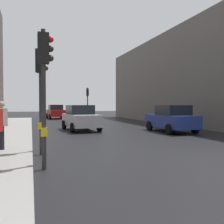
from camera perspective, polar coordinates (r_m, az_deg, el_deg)
ground_plane at (r=9.72m, az=20.85°, el=-9.15°), size 120.00×120.00×0.00m
sidewalk_kerb at (r=13.68m, az=-23.52°, el=-5.71°), size 2.99×40.00×0.16m
traffic_light_near_right at (r=9.62m, az=-15.34°, el=6.78°), size 0.45×0.33×3.88m
traffic_light_near_left at (r=7.41m, az=-14.70°, el=8.25°), size 0.43×0.25×3.87m
traffic_light_far_median at (r=29.75m, az=-5.41°, el=3.17°), size 0.24×0.43×3.73m
car_blue_van at (r=17.36m, az=12.97°, el=-1.43°), size 2.03×4.20×1.76m
car_silver_hatchback at (r=18.15m, az=-6.94°, el=-1.26°), size 2.28×4.33×1.76m
car_red_sedan at (r=33.36m, az=-12.31°, el=0.06°), size 2.23×4.31×1.76m
pedestrian_with_black_backpack at (r=10.32m, az=-23.44°, el=-2.05°), size 0.64×0.39×1.77m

